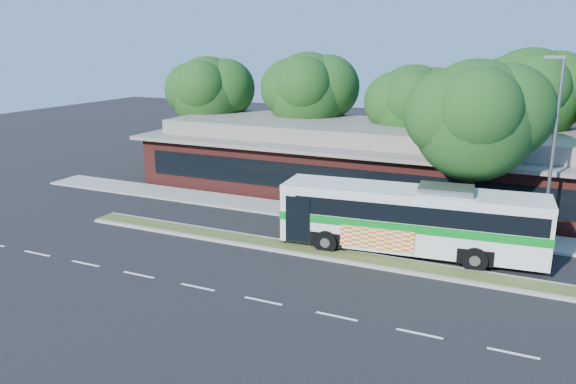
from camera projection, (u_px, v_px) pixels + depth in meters
name	position (u px, v px, depth m)	size (l,w,h in m)	color
ground	(313.00, 257.00, 25.99)	(120.00, 120.00, 0.00)	black
median_strip	(317.00, 252.00, 26.50)	(26.00, 1.10, 0.15)	#3D4E21
sidewalk	(356.00, 218.00, 31.59)	(44.00, 2.60, 0.12)	gray
parking_lot	(141.00, 175.00, 42.04)	(14.00, 12.00, 0.01)	black
plaza_building	(388.00, 161.00, 36.84)	(33.20, 11.20, 4.45)	#4F1C18
lamp_post	(553.00, 147.00, 26.12)	(0.93, 0.18, 9.07)	slate
tree_bg_a	(214.00, 92.00, 43.65)	(6.47, 5.80, 8.63)	black
tree_bg_b	(314.00, 91.00, 41.22)	(6.69, 6.00, 9.00)	black
tree_bg_c	(420.00, 105.00, 37.26)	(6.24, 5.60, 8.26)	black
tree_bg_d	(537.00, 96.00, 35.08)	(6.91, 6.20, 9.37)	black
transit_bus	(412.00, 215.00, 26.01)	(12.24, 3.67, 3.39)	silver
sedan	(236.00, 178.00, 38.17)	(2.02, 4.98, 1.45)	#AEB2B5
sidewalk_tree	(485.00, 118.00, 27.20)	(6.62, 5.94, 8.92)	black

